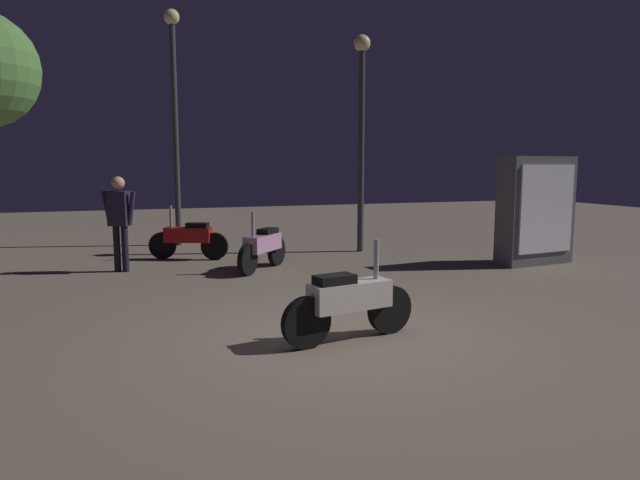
# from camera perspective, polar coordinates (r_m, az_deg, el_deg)

# --- Properties ---
(ground_plane) EXTENTS (40.00, 40.00, 0.00)m
(ground_plane) POSITION_cam_1_polar(r_m,az_deg,el_deg) (6.65, 2.74, -9.34)
(ground_plane) COLOR #756656
(motorcycle_white_foreground) EXTENTS (1.65, 0.48, 1.11)m
(motorcycle_white_foreground) POSITION_cam_1_polar(r_m,az_deg,el_deg) (6.26, 3.00, -6.25)
(motorcycle_white_foreground) COLOR black
(motorcycle_white_foreground) RESTS_ON ground_plane
(motorcycle_red_parked_left) EXTENTS (1.56, 0.77, 1.11)m
(motorcycle_red_parked_left) POSITION_cam_1_polar(r_m,az_deg,el_deg) (11.92, -13.13, 0.17)
(motorcycle_red_parked_left) COLOR black
(motorcycle_red_parked_left) RESTS_ON ground_plane
(motorcycle_pink_parked_right) EXTENTS (1.19, 1.29, 1.11)m
(motorcycle_pink_parked_right) POSITION_cam_1_polar(r_m,az_deg,el_deg) (10.47, -5.78, -0.67)
(motorcycle_pink_parked_right) COLOR black
(motorcycle_pink_parked_right) RESTS_ON ground_plane
(person_rider_beside) EXTENTS (0.63, 0.40, 1.73)m
(person_rider_beside) POSITION_cam_1_polar(r_m,az_deg,el_deg) (10.84, -19.57, 2.39)
(person_rider_beside) COLOR black
(person_rider_beside) RESTS_ON ground_plane
(streetlamp_near) EXTENTS (0.36, 0.36, 4.72)m
(streetlamp_near) POSITION_cam_1_polar(r_m,az_deg,el_deg) (12.71, 4.20, 12.47)
(streetlamp_near) COLOR #38383D
(streetlamp_near) RESTS_ON ground_plane
(streetlamp_far) EXTENTS (0.36, 0.36, 5.51)m
(streetlamp_far) POSITION_cam_1_polar(r_m,az_deg,el_deg) (14.14, -14.48, 13.52)
(streetlamp_far) COLOR #38383D
(streetlamp_far) RESTS_ON ground_plane
(kiosk_billboard) EXTENTS (1.65, 0.70, 2.10)m
(kiosk_billboard) POSITION_cam_1_polar(r_m,az_deg,el_deg) (11.80, 20.96, 2.79)
(kiosk_billboard) COLOR #595960
(kiosk_billboard) RESTS_ON ground_plane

